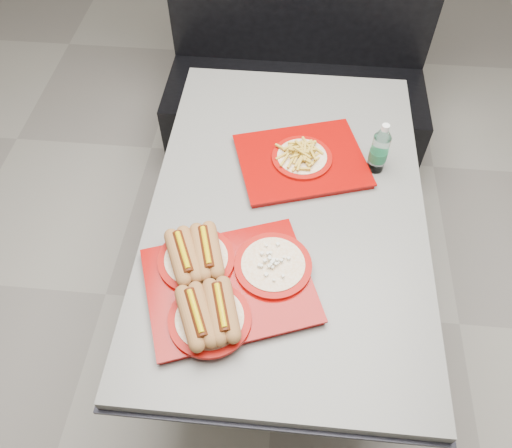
# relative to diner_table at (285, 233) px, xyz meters

# --- Properties ---
(ground) EXTENTS (6.00, 6.00, 0.00)m
(ground) POSITION_rel_diner_table_xyz_m (0.00, 0.00, -0.58)
(ground) COLOR gray
(ground) RESTS_ON ground
(diner_table) EXTENTS (0.92, 1.42, 0.75)m
(diner_table) POSITION_rel_diner_table_xyz_m (0.00, 0.00, 0.00)
(diner_table) COLOR black
(diner_table) RESTS_ON ground
(booth_bench) EXTENTS (1.30, 0.57, 1.35)m
(booth_bench) POSITION_rel_diner_table_xyz_m (0.00, 1.09, -0.18)
(booth_bench) COLOR black
(booth_bench) RESTS_ON ground
(tray_near) EXTENTS (0.57, 0.51, 0.10)m
(tray_near) POSITION_rel_diner_table_xyz_m (-0.17, -0.34, 0.20)
(tray_near) COLOR #8E0603
(tray_near) RESTS_ON diner_table
(tray_far) EXTENTS (0.51, 0.45, 0.09)m
(tray_far) POSITION_rel_diner_table_xyz_m (0.04, 0.19, 0.19)
(tray_far) COLOR #8E0603
(tray_far) RESTS_ON diner_table
(water_bottle) EXTENTS (0.06, 0.06, 0.20)m
(water_bottle) POSITION_rel_diner_table_xyz_m (0.30, 0.19, 0.25)
(water_bottle) COLOR silver
(water_bottle) RESTS_ON diner_table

